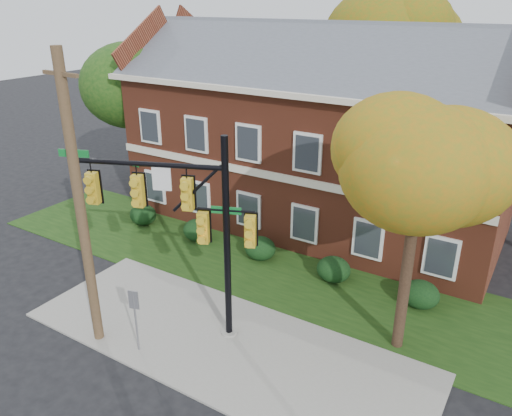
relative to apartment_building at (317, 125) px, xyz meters
The scene contains 15 objects.
ground 13.11m from the apartment_building, 80.50° to the right, with size 120.00×120.00×0.00m, color black.
sidewalk 12.18m from the apartment_building, 79.65° to the right, with size 14.00×5.00×0.08m, color gray.
grass_strip 8.01m from the apartment_building, 71.43° to the right, with size 30.00×6.00×0.04m, color #193811.
apartment_building is the anchor object (origin of this frame).
hedge_far_left 9.82m from the apartment_building, 143.11° to the right, with size 1.40×1.26×1.05m, color black.
hedge_left 7.73m from the apartment_building, 123.67° to the right, with size 1.40×1.26×1.05m, color black.
hedge_center 6.89m from the apartment_building, 90.00° to the right, with size 1.40×1.26×1.05m, color black.
hedge_right 7.73m from the apartment_building, 56.33° to the right, with size 1.40×1.26×1.05m, color black.
hedge_far_right 9.82m from the apartment_building, 36.89° to the right, with size 1.40×1.26×1.05m, color black.
tree_near_right 10.97m from the apartment_building, 48.23° to the right, with size 4.50×4.25×8.58m.
tree_left_rear 9.94m from the apartment_building, behind, with size 5.40×5.10×8.88m.
tree_far_rear 8.84m from the apartment_building, 80.29° to the left, with size 6.84×6.46×11.52m.
traffic_signal 10.97m from the apartment_building, 86.00° to the right, with size 5.90×2.53×7.04m.
utility_pole 13.07m from the apartment_building, 97.49° to the right, with size 1.49×0.34×9.54m.
sign_post 13.17m from the apartment_building, 90.42° to the right, with size 0.33×0.14×2.31m.
Camera 1 is at (8.17, -9.99, 10.71)m, focal length 35.00 mm.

